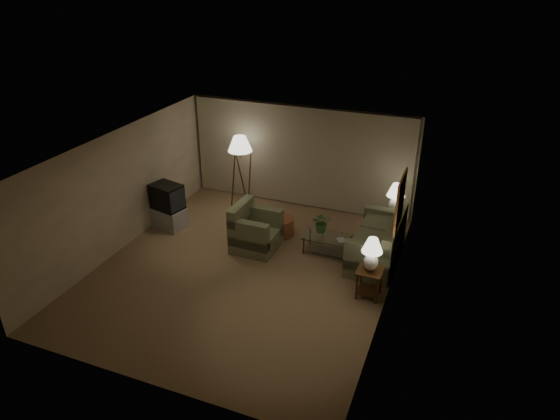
# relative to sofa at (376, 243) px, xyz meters

# --- Properties ---
(ground) EXTENTS (7.00, 7.00, 0.00)m
(ground) POSITION_rel_sofa_xyz_m (-2.50, -1.36, -0.42)
(ground) COLOR #A67D5B
(ground) RESTS_ON ground
(room_shell) EXTENTS (6.04, 7.02, 2.72)m
(room_shell) POSITION_rel_sofa_xyz_m (-2.48, 0.15, 1.33)
(room_shell) COLOR beige
(room_shell) RESTS_ON ground
(sofa) EXTENTS (1.93, 1.02, 0.84)m
(sofa) POSITION_rel_sofa_xyz_m (0.00, 0.00, 0.00)
(sofa) COLOR #757854
(sofa) RESTS_ON ground
(armchair) EXTENTS (1.04, 0.99, 0.84)m
(armchair) POSITION_rel_sofa_xyz_m (-2.63, -0.48, 0.00)
(armchair) COLOR #757854
(armchair) RESTS_ON ground
(side_table_near) EXTENTS (0.49, 0.49, 0.60)m
(side_table_near) POSITION_rel_sofa_xyz_m (0.15, -1.35, -0.02)
(side_table_near) COLOR #351C0E
(side_table_near) RESTS_ON ground
(side_table_far) EXTENTS (0.51, 0.43, 0.60)m
(side_table_far) POSITION_rel_sofa_xyz_m (0.15, 1.25, -0.02)
(side_table_far) COLOR #351C0E
(side_table_far) RESTS_ON ground
(table_lamp_near) EXTENTS (0.40, 0.40, 0.69)m
(table_lamp_near) POSITION_rel_sofa_xyz_m (0.15, -1.35, 0.59)
(table_lamp_near) COLOR white
(table_lamp_near) RESTS_ON side_table_near
(table_lamp_far) EXTENTS (0.43, 0.43, 0.74)m
(table_lamp_far) POSITION_rel_sofa_xyz_m (0.15, 1.25, 0.61)
(table_lamp_far) COLOR white
(table_lamp_far) RESTS_ON side_table_far
(coffee_table) EXTENTS (1.11, 0.61, 0.41)m
(coffee_table) POSITION_rel_sofa_xyz_m (-1.05, -0.10, -0.14)
(coffee_table) COLOR silver
(coffee_table) RESTS_ON ground
(tv_cabinet) EXTENTS (1.07, 0.90, 0.50)m
(tv_cabinet) POSITION_rel_sofa_xyz_m (-5.05, -0.31, -0.17)
(tv_cabinet) COLOR #A9A9AC
(tv_cabinet) RESTS_ON ground
(crt_tv) EXTENTS (0.96, 0.85, 0.62)m
(crt_tv) POSITION_rel_sofa_xyz_m (-5.05, -0.31, 0.39)
(crt_tv) COLOR black
(crt_tv) RESTS_ON tv_cabinet
(floor_lamp) EXTENTS (0.62, 0.62, 1.92)m
(floor_lamp) POSITION_rel_sofa_xyz_m (-3.91, 1.45, 0.59)
(floor_lamp) COLOR #351C0E
(floor_lamp) RESTS_ON ground
(ottoman) EXTENTS (0.86, 0.86, 0.43)m
(ottoman) POSITION_rel_sofa_xyz_m (-2.36, 0.31, -0.20)
(ottoman) COLOR #A25537
(ottoman) RESTS_ON ground
(vase) EXTENTS (0.15, 0.15, 0.15)m
(vase) POSITION_rel_sofa_xyz_m (-1.20, -0.10, 0.07)
(vase) COLOR white
(vase) RESTS_ON coffee_table
(flowers) EXTENTS (0.51, 0.48, 0.47)m
(flowers) POSITION_rel_sofa_xyz_m (-1.20, -0.10, 0.37)
(flowers) COLOR #3B7534
(flowers) RESTS_ON vase
(book) EXTENTS (0.27, 0.29, 0.02)m
(book) POSITION_rel_sofa_xyz_m (-0.80, -0.20, 0.00)
(book) COLOR olive
(book) RESTS_ON coffee_table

